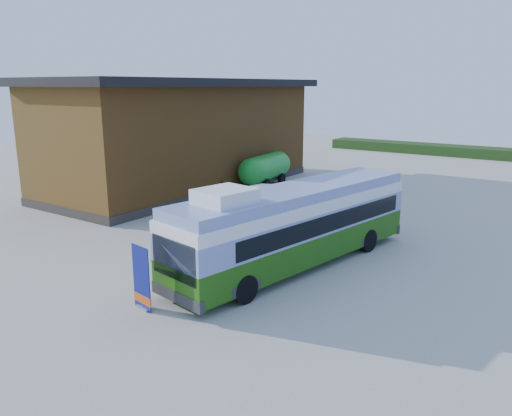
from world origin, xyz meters
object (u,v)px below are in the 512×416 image
Objects in this scene: banner at (142,284)px; person_a at (222,194)px; person_b at (297,199)px; bus at (296,223)px; slurry_tanker at (265,168)px; picnic_table at (246,230)px.

person_a is at bearing 127.72° from banner.
banner is at bearing 59.99° from person_b.
person_b reaches higher than person_a.
bus reaches higher than person_a.
slurry_tanker reaches higher than person_a.
bus is at bearing -65.41° from person_a.
bus is 8.02m from person_b.
person_a is 6.66m from slurry_tanker.
slurry_tanker reaches higher than banner.
person_b is at bearing 129.42° from bus.
slurry_tanker is (-7.90, 18.93, 0.46)m from banner.
banner reaches higher than person_a.
banner is 1.37× the size of picnic_table.
banner reaches higher than person_b.
slurry_tanker reaches higher than picnic_table.
banner is 0.34× the size of slurry_tanker.
picnic_table is (-3.38, 1.31, -1.18)m from bus.
banner is at bearing -97.77° from bus.
slurry_tanker is at bearing 137.86° from bus.
bus reaches higher than person_b.
person_a is (-5.22, 4.78, 0.18)m from picnic_table.
person_a is at bearing -85.86° from slurry_tanker.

